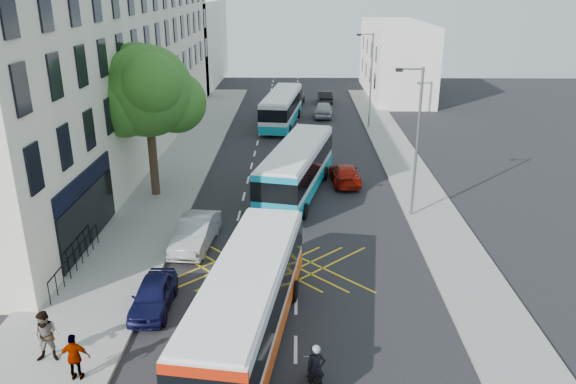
{
  "coord_description": "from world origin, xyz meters",
  "views": [
    {
      "loc": [
        0.02,
        -16.54,
        12.12
      ],
      "look_at": [
        -0.44,
        9.93,
        2.2
      ],
      "focal_mm": 35.0,
      "sensor_mm": 36.0,
      "label": 1
    }
  ],
  "objects_px": {
    "bus_far": "(282,108)",
    "distant_car_dark": "(325,97)",
    "pedestrian_far": "(75,357)",
    "red_hatchback": "(345,174)",
    "pedestrian_near": "(47,337)",
    "motorbike": "(316,371)",
    "distant_car_silver": "(324,109)",
    "distant_car_grey": "(293,99)",
    "parked_car_blue": "(153,295)",
    "bus_near": "(248,302)",
    "parked_car_silver": "(195,233)",
    "lamp_far": "(370,76)",
    "street_tree": "(147,92)",
    "lamp_near": "(416,136)",
    "bus_mid": "(297,169)"
  },
  "relations": [
    {
      "from": "lamp_far",
      "to": "parked_car_silver",
      "type": "distance_m",
      "value": 26.6
    },
    {
      "from": "bus_near",
      "to": "pedestrian_near",
      "type": "relative_size",
      "value": 5.84
    },
    {
      "from": "distant_car_dark",
      "to": "motorbike",
      "type": "bearing_deg",
      "value": 85.37
    },
    {
      "from": "motorbike",
      "to": "lamp_far",
      "type": "bearing_deg",
      "value": 71.86
    },
    {
      "from": "lamp_far",
      "to": "parked_car_blue",
      "type": "xyz_separation_m",
      "value": [
        -11.8,
        -29.45,
        -4.0
      ]
    },
    {
      "from": "distant_car_dark",
      "to": "lamp_far",
      "type": "bearing_deg",
      "value": 104.66
    },
    {
      "from": "lamp_near",
      "to": "bus_mid",
      "type": "relative_size",
      "value": 0.72
    },
    {
      "from": "bus_far",
      "to": "motorbike",
      "type": "bearing_deg",
      "value": -79.78
    },
    {
      "from": "bus_far",
      "to": "distant_car_silver",
      "type": "bearing_deg",
      "value": 46.58
    },
    {
      "from": "motorbike",
      "to": "pedestrian_far",
      "type": "height_order",
      "value": "pedestrian_far"
    },
    {
      "from": "street_tree",
      "to": "pedestrian_far",
      "type": "bearing_deg",
      "value": -84.87
    },
    {
      "from": "distant_car_grey",
      "to": "pedestrian_far",
      "type": "bearing_deg",
      "value": -91.44
    },
    {
      "from": "red_hatchback",
      "to": "distant_car_grey",
      "type": "distance_m",
      "value": 24.67
    },
    {
      "from": "street_tree",
      "to": "bus_mid",
      "type": "bearing_deg",
      "value": 3.31
    },
    {
      "from": "pedestrian_near",
      "to": "pedestrian_far",
      "type": "relative_size",
      "value": 1.13
    },
    {
      "from": "distant_car_silver",
      "to": "pedestrian_near",
      "type": "relative_size",
      "value": 2.31
    },
    {
      "from": "distant_car_grey",
      "to": "parked_car_blue",
      "type": "bearing_deg",
      "value": -90.38
    },
    {
      "from": "bus_near",
      "to": "distant_car_grey",
      "type": "distance_m",
      "value": 41.49
    },
    {
      "from": "lamp_far",
      "to": "pedestrian_far",
      "type": "distance_m",
      "value": 36.51
    },
    {
      "from": "lamp_far",
      "to": "distant_car_silver",
      "type": "height_order",
      "value": "lamp_far"
    },
    {
      "from": "distant_car_grey",
      "to": "pedestrian_near",
      "type": "bearing_deg",
      "value": -93.27
    },
    {
      "from": "parked_car_silver",
      "to": "bus_far",
      "type": "bearing_deg",
      "value": 87.66
    },
    {
      "from": "street_tree",
      "to": "parked_car_silver",
      "type": "xyz_separation_m",
      "value": [
        3.61,
        -6.83,
        -5.56
      ]
    },
    {
      "from": "pedestrian_far",
      "to": "parked_car_silver",
      "type": "bearing_deg",
      "value": -104.42
    },
    {
      "from": "distant_car_silver",
      "to": "pedestrian_near",
      "type": "distance_m",
      "value": 38.92
    },
    {
      "from": "bus_far",
      "to": "pedestrian_near",
      "type": "relative_size",
      "value": 5.71
    },
    {
      "from": "parked_car_blue",
      "to": "lamp_near",
      "type": "bearing_deg",
      "value": 38.09
    },
    {
      "from": "red_hatchback",
      "to": "street_tree",
      "type": "bearing_deg",
      "value": 9.37
    },
    {
      "from": "distant_car_dark",
      "to": "pedestrian_near",
      "type": "relative_size",
      "value": 2.1
    },
    {
      "from": "distant_car_silver",
      "to": "lamp_far",
      "type": "bearing_deg",
      "value": 134.72
    },
    {
      "from": "street_tree",
      "to": "distant_car_dark",
      "type": "xyz_separation_m",
      "value": [
        11.45,
        28.13,
        -5.65
      ]
    },
    {
      "from": "distant_car_dark",
      "to": "bus_near",
      "type": "bearing_deg",
      "value": 82.08
    },
    {
      "from": "distant_car_dark",
      "to": "pedestrian_near",
      "type": "height_order",
      "value": "pedestrian_near"
    },
    {
      "from": "lamp_far",
      "to": "distant_car_silver",
      "type": "distance_m",
      "value": 6.98
    },
    {
      "from": "distant_car_grey",
      "to": "pedestrian_near",
      "type": "height_order",
      "value": "pedestrian_near"
    },
    {
      "from": "lamp_far",
      "to": "parked_car_silver",
      "type": "relative_size",
      "value": 1.8
    },
    {
      "from": "bus_near",
      "to": "motorbike",
      "type": "xyz_separation_m",
      "value": [
        2.32,
        -2.75,
        -0.74
      ]
    },
    {
      "from": "pedestrian_near",
      "to": "lamp_near",
      "type": "bearing_deg",
      "value": 38.53
    },
    {
      "from": "bus_mid",
      "to": "motorbike",
      "type": "distance_m",
      "value": 17.71
    },
    {
      "from": "bus_far",
      "to": "distant_car_dark",
      "type": "relative_size",
      "value": 2.72
    },
    {
      "from": "bus_mid",
      "to": "parked_car_blue",
      "type": "height_order",
      "value": "bus_mid"
    },
    {
      "from": "parked_car_blue",
      "to": "red_hatchback",
      "type": "relative_size",
      "value": 0.85
    },
    {
      "from": "lamp_near",
      "to": "distant_car_grey",
      "type": "xyz_separation_m",
      "value": [
        -6.63,
        29.98,
        -4.01
      ]
    },
    {
      "from": "bus_far",
      "to": "red_hatchback",
      "type": "distance_m",
      "value": 16.32
    },
    {
      "from": "motorbike",
      "to": "pedestrian_far",
      "type": "xyz_separation_m",
      "value": [
        -7.63,
        0.37,
        0.13
      ]
    },
    {
      "from": "lamp_far",
      "to": "distant_car_silver",
      "type": "xyz_separation_m",
      "value": [
        -3.7,
        4.46,
        -3.88
      ]
    },
    {
      "from": "parked_car_blue",
      "to": "pedestrian_near",
      "type": "height_order",
      "value": "pedestrian_near"
    },
    {
      "from": "motorbike",
      "to": "distant_car_dark",
      "type": "xyz_separation_m",
      "value": [
        2.31,
        45.32,
        -0.2
      ]
    },
    {
      "from": "parked_car_blue",
      "to": "distant_car_grey",
      "type": "height_order",
      "value": "parked_car_blue"
    },
    {
      "from": "pedestrian_far",
      "to": "red_hatchback",
      "type": "bearing_deg",
      "value": -119.97
    }
  ]
}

